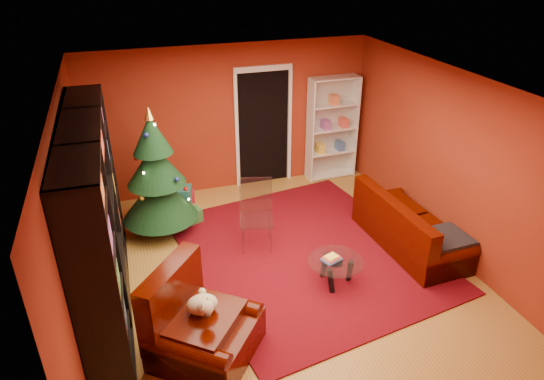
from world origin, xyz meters
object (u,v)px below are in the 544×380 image
object	(u,v)px
acrylic_chair	(256,220)
coffee_table	(335,272)
dog	(202,304)
white_bookshelf	(332,129)
media_unit	(96,223)
armchair	(205,324)
gift_box_teal	(182,196)
christmas_tree	(156,174)
gift_box_red	(188,196)
gift_box_green	(193,215)
rug	(306,252)
sofa	(412,222)

from	to	relation	value
acrylic_chair	coffee_table	bearing A→B (deg)	-42.77
coffee_table	dog	bearing A→B (deg)	-161.68
acrylic_chair	white_bookshelf	bearing A→B (deg)	57.94
media_unit	armchair	world-z (taller)	media_unit
acrylic_chair	gift_box_teal	bearing A→B (deg)	132.07
christmas_tree	gift_box_red	bearing A→B (deg)	56.76
christmas_tree	gift_box_green	world-z (taller)	christmas_tree
dog	coffee_table	size ratio (longest dim) A/B	0.55
dog	armchair	bearing A→B (deg)	-135.00
rug	dog	size ratio (longest dim) A/B	9.39
rug	gift_box_teal	distance (m)	2.52
gift_box_green	white_bookshelf	bearing A→B (deg)	17.88
media_unit	white_bookshelf	world-z (taller)	media_unit
sofa	dog	bearing A→B (deg)	105.88
rug	media_unit	xyz separation A→B (m)	(-2.75, -0.29, 1.19)
gift_box_red	acrylic_chair	xyz separation A→B (m)	(0.74, -1.75, 0.37)
rug	coffee_table	bearing A→B (deg)	-82.66
acrylic_chair	gift_box_green	bearing A→B (deg)	142.06
christmas_tree	gift_box_teal	bearing A→B (deg)	59.88
white_bookshelf	sofa	xyz separation A→B (m)	(0.13, -2.61, -0.55)
dog	media_unit	bearing A→B (deg)	80.93
rug	christmas_tree	xyz separation A→B (m)	(-1.92, 1.29, 0.98)
gift_box_red	sofa	size ratio (longest dim) A/B	0.11
rug	dog	xyz separation A→B (m)	(-1.77, -1.40, 0.63)
white_bookshelf	acrylic_chair	distance (m)	2.87
gift_box_teal	media_unit	bearing A→B (deg)	-118.40
gift_box_red	dog	bearing A→B (deg)	-96.24
coffee_table	armchair	bearing A→B (deg)	-159.68
media_unit	gift_box_red	distance (m)	2.98
sofa	christmas_tree	bearing A→B (deg)	62.84
coffee_table	acrylic_chair	size ratio (longest dim) A/B	0.77
christmas_tree	acrylic_chair	xyz separation A→B (m)	(1.29, -0.92, -0.52)
sofa	white_bookshelf	bearing A→B (deg)	0.20
gift_box_green	rug	bearing A→B (deg)	-44.44
rug	gift_box_red	world-z (taller)	gift_box_red
white_bookshelf	coffee_table	bearing A→B (deg)	-114.47
dog	acrylic_chair	size ratio (longest dim) A/B	0.42
gift_box_teal	acrylic_chair	xyz separation A→B (m)	(0.86, -1.65, 0.31)
gift_box_red	white_bookshelf	size ratio (longest dim) A/B	0.11
gift_box_red	sofa	xyz separation A→B (m)	(2.92, -2.42, 0.31)
armchair	acrylic_chair	bearing A→B (deg)	8.12
gift_box_red	armchair	distance (m)	3.63
gift_box_teal	gift_box_red	size ratio (longest dim) A/B	1.57
gift_box_green	white_bookshelf	size ratio (longest dim) A/B	0.12
armchair	acrylic_chair	world-z (taller)	acrylic_chair
armchair	gift_box_red	bearing A→B (deg)	33.38
armchair	acrylic_chair	distance (m)	2.16
gift_box_green	sofa	world-z (taller)	sofa
gift_box_teal	white_bookshelf	distance (m)	3.04
christmas_tree	acrylic_chair	distance (m)	1.66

